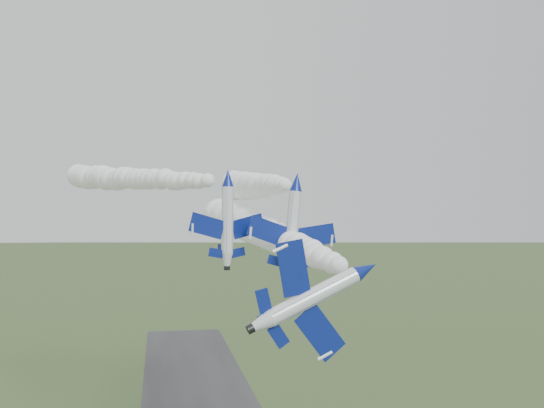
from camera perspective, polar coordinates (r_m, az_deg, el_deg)
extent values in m
cylinder|color=white|center=(53.08, 8.80, -6.12)|extent=(3.00, 8.46, 1.95)
cone|color=navy|center=(48.49, 11.61, -6.55)|extent=(2.21, 2.40, 1.95)
cone|color=white|center=(57.59, 6.53, -5.76)|extent=(2.16, 2.01, 1.95)
cylinder|color=black|center=(58.49, 6.12, -5.69)|extent=(1.05, 0.71, 0.99)
ellipsoid|color=black|center=(51.42, 10.38, -6.01)|extent=(1.65, 2.98, 1.30)
cube|color=navy|center=(53.06, 7.12, -3.26)|extent=(2.24, 2.60, 4.21)
cube|color=navy|center=(54.55, 9.43, -8.91)|extent=(2.24, 2.60, 4.21)
cube|color=navy|center=(56.43, 6.31, -4.38)|extent=(1.01, 1.19, 1.84)
cube|color=navy|center=(57.19, 7.48, -7.24)|extent=(1.01, 1.19, 1.84)
cube|color=navy|center=(57.04, 8.07, -5.28)|extent=(2.22, 1.83, 0.98)
cylinder|color=white|center=(72.39, -4.17, 2.44)|extent=(4.36, 7.78, 1.42)
cone|color=navy|center=(68.13, -2.13, 2.68)|extent=(2.10, 2.44, 1.42)
cone|color=white|center=(76.57, -5.92, 2.23)|extent=(1.96, 2.10, 1.42)
cylinder|color=black|center=(77.40, -6.25, 2.19)|extent=(0.88, 0.80, 0.72)
ellipsoid|color=black|center=(70.69, -3.36, 2.96)|extent=(1.92, 2.85, 0.94)
cube|color=navy|center=(71.72, -6.42, 2.39)|extent=(4.83, 3.74, 0.17)
cube|color=navy|center=(74.43, -2.57, 2.20)|extent=(4.83, 3.74, 0.17)
cube|color=navy|center=(75.15, -6.64, 2.31)|extent=(2.12, 1.67, 0.11)
cube|color=navy|center=(76.54, -4.64, 2.21)|extent=(2.12, 1.67, 0.11)
cube|color=navy|center=(75.73, -5.54, 3.19)|extent=(0.70, 1.43, 2.06)
cylinder|color=white|center=(73.15, 2.33, 2.06)|extent=(2.12, 8.62, 1.67)
cone|color=navy|center=(68.00, 3.58, 2.33)|extent=(1.78, 2.32, 1.67)
cone|color=white|center=(78.14, 1.28, 1.84)|extent=(1.76, 1.92, 1.67)
cylinder|color=black|center=(79.12, 1.09, 1.80)|extent=(0.88, 0.65, 0.85)
ellipsoid|color=black|center=(71.10, 2.86, 2.63)|extent=(1.26, 2.98, 1.11)
cube|color=navy|center=(73.17, -0.15, 2.18)|extent=(4.79, 2.68, 0.61)
cube|color=navy|center=(74.79, 4.38, 1.64)|extent=(4.79, 2.68, 0.61)
cube|color=navy|center=(76.86, 0.29, 2.01)|extent=(2.09, 1.22, 0.30)
cube|color=navy|center=(77.69, 2.61, 1.74)|extent=(2.09, 1.22, 0.30)
cube|color=navy|center=(77.15, 1.59, 2.86)|extent=(0.43, 1.64, 2.24)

